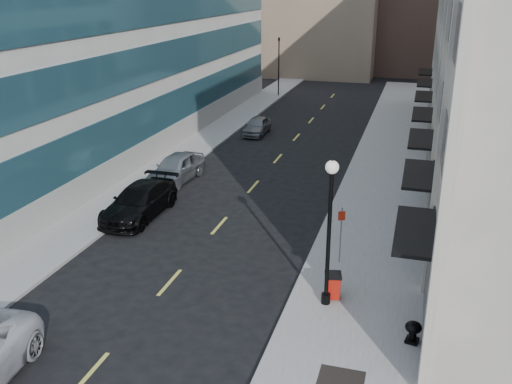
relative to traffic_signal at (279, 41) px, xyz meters
The scene contains 13 objects.
sidewalk_right 31.38m from the traffic_signal, 65.10° to the right, with size 5.00×80.00×0.15m, color gray.
sidewalk_left 28.58m from the traffic_signal, 92.05° to the right, with size 3.00×80.00×0.15m, color gray.
building_left 23.84m from the traffic_signal, 116.45° to the right, with size 16.14×46.00×20.00m.
grate_far 46.43m from the traffic_signal, 73.49° to the right, with size 1.40×1.00×0.01m, color black.
road_centerline 32.00m from the traffic_signal, 79.94° to the right, with size 0.15×68.20×0.01m.
traffic_signal is the anchor object (origin of this frame).
car_black_pickup 34.37m from the traffic_signal, 88.08° to the right, with size 2.30×5.67×1.64m, color black.
car_silver_sedan 28.75m from the traffic_signal, 88.58° to the right, with size 2.00×4.98×1.70m, color gray.
car_grey_sedan 16.91m from the traffic_signal, 81.92° to the right, with size 1.64×4.07×1.39m, color gray.
trash_bin 41.67m from the traffic_signal, 73.04° to the right, with size 0.74×0.76×1.02m.
lamppost 41.83m from the traffic_signal, 73.45° to the right, with size 0.48×0.48×5.73m.
sign_post 38.65m from the traffic_signal, 71.97° to the right, with size 0.29×0.12×2.52m.
urn_planter 44.62m from the traffic_signal, 70.08° to the right, with size 0.55×0.55×0.77m.
Camera 1 is at (9.09, -10.66, 11.50)m, focal length 40.00 mm.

